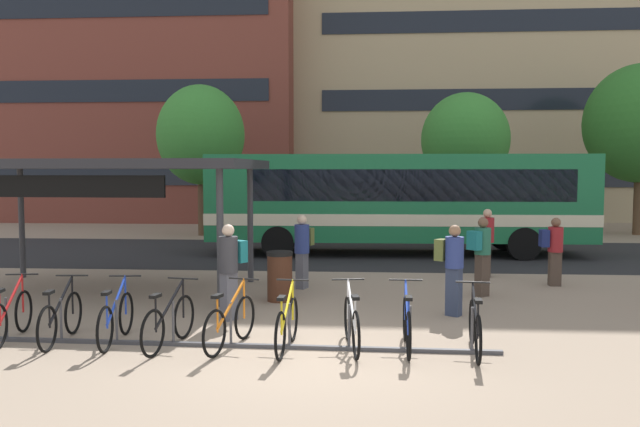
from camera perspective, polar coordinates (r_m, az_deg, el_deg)
ground at (r=9.14m, az=-0.69°, el=-13.17°), size 200.00×200.00×0.00m
bus_lane_asphalt at (r=19.95m, az=1.88°, el=-3.74°), size 80.00×7.20×0.01m
city_bus at (r=19.80m, az=7.02°, el=1.32°), size 12.06×2.74×3.20m
bike_rack at (r=9.77m, az=-10.94°, el=-11.53°), size 9.06×0.30×0.70m
parked_bicycle_red_1 at (r=11.00m, az=-26.85°, el=-8.58°), size 0.52×1.71×0.99m
parked_bicycle_black_2 at (r=10.54m, az=-23.03°, el=-9.00°), size 0.52×1.72×0.99m
parked_bicycle_blue_3 at (r=10.20m, az=-18.48°, el=-9.32°), size 0.52×1.72×0.99m
parked_bicycle_black_4 at (r=9.75m, az=-13.89°, el=-9.85°), size 0.52×1.71×0.99m
parked_bicycle_orange_5 at (r=9.55m, az=-8.37°, el=-10.07°), size 0.61×1.68×0.99m
parked_bicycle_yellow_6 at (r=9.35m, az=-3.10°, el=-10.34°), size 0.52×1.72×0.99m
parked_bicycle_white_7 at (r=9.39m, az=2.97°, el=-10.27°), size 0.52×1.71×0.99m
parked_bicycle_blue_8 at (r=9.43m, az=8.11°, el=-10.25°), size 0.52×1.72×0.99m
parked_bicycle_black_9 at (r=9.43m, az=14.26°, el=-10.34°), size 0.52×1.72×0.99m
transit_shelter at (r=14.43m, az=-19.29°, el=4.05°), size 6.80×3.77×2.94m
commuter_teal_pack_0 at (r=11.17m, az=-8.40°, el=-4.77°), size 0.55×0.60×1.74m
commuter_olive_pack_1 at (r=11.65m, az=12.25°, el=-4.55°), size 0.61×0.54×1.70m
commuter_olive_pack_2 at (r=14.02m, az=-1.63°, el=-3.07°), size 0.49×0.60×1.69m
commuter_navy_pack_4 at (r=15.31m, az=20.96°, el=-2.91°), size 0.52×0.34×1.61m
commuter_teal_pack_5 at (r=13.54m, az=14.82°, el=-3.39°), size 0.60×0.56×1.70m
commuter_black_pack_6 at (r=16.08m, az=15.32°, el=-2.19°), size 0.43×0.58×1.73m
trash_bin at (r=12.75m, az=-3.77°, el=-5.84°), size 0.55×0.55×1.03m
street_tree_0 at (r=28.91m, az=27.71°, el=7.44°), size 4.52×4.52×7.13m
street_tree_1 at (r=26.76m, az=13.39°, el=6.72°), size 3.70×3.70×5.99m
street_tree_2 at (r=25.84m, az=-11.05°, el=7.18°), size 3.59×3.59×6.22m
building_left_wing at (r=39.43m, az=-14.03°, el=15.23°), size 16.31×13.35×20.87m
building_right_wing at (r=41.16m, az=18.40°, el=16.77°), size 27.09×13.16×23.82m
building_centre_block at (r=51.46m, az=6.55°, el=9.68°), size 19.49×11.91×15.57m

